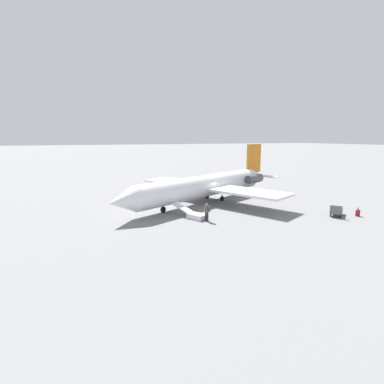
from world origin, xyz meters
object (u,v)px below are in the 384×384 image
at_px(airplane_main, 209,185).
at_px(luggage_cart, 336,211).
at_px(passenger, 207,211).
at_px(suitcase, 358,213).
at_px(boarding_stairs, 194,214).

xyz_separation_m(airplane_main, luggage_cart, (-8.58, 11.39, -1.58)).
bearing_deg(luggage_cart, passenger, -51.72).
bearing_deg(passenger, suitcase, -130.98).
distance_m(boarding_stairs, suitcase, 16.44).
bearing_deg(boarding_stairs, luggage_cart, -134.28).
xyz_separation_m(boarding_stairs, passenger, (-0.69, 1.50, 0.63)).
bearing_deg(suitcase, airplane_main, -49.96).
height_order(passenger, suitcase, passenger).
bearing_deg(suitcase, passenger, -17.07).
distance_m(airplane_main, boarding_stairs, 8.22).
distance_m(airplane_main, passenger, 9.00).
bearing_deg(boarding_stairs, airplane_main, -61.52).
height_order(boarding_stairs, suitcase, boarding_stairs).
relative_size(luggage_cart, suitcase, 2.75).
xyz_separation_m(passenger, suitcase, (-14.62, 4.49, -0.67)).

